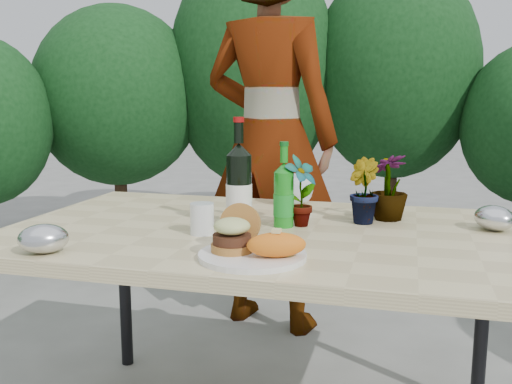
% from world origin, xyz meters
% --- Properties ---
extents(patio_table, '(1.60, 1.00, 0.75)m').
position_xyz_m(patio_table, '(0.00, 0.00, 0.69)').
color(patio_table, '#D0BF8B').
rests_on(patio_table, ground).
extents(shrub_hedge, '(6.91, 5.06, 2.30)m').
position_xyz_m(shrub_hedge, '(0.09, 1.66, 1.16)').
color(shrub_hedge, '#382316').
rests_on(shrub_hedge, ground).
extents(dinner_plate, '(0.28, 0.28, 0.01)m').
position_xyz_m(dinner_plate, '(0.06, -0.33, 0.76)').
color(dinner_plate, white).
rests_on(dinner_plate, patio_table).
extents(burger_stack, '(0.11, 0.16, 0.11)m').
position_xyz_m(burger_stack, '(0.00, -0.31, 0.81)').
color(burger_stack, '#B7722D').
rests_on(burger_stack, dinner_plate).
extents(sweet_potato, '(0.17, 0.12, 0.06)m').
position_xyz_m(sweet_potato, '(0.13, -0.35, 0.80)').
color(sweet_potato, orange).
rests_on(sweet_potato, dinner_plate).
extents(grilled_veg, '(0.08, 0.05, 0.03)m').
position_xyz_m(grilled_veg, '(0.07, -0.23, 0.78)').
color(grilled_veg, olive).
rests_on(grilled_veg, dinner_plate).
extents(wine_bottle, '(0.08, 0.08, 0.35)m').
position_xyz_m(wine_bottle, '(-0.08, 0.01, 0.88)').
color(wine_bottle, black).
rests_on(wine_bottle, patio_table).
extents(sparkling_water, '(0.07, 0.07, 0.27)m').
position_xyz_m(sparkling_water, '(0.06, 0.04, 0.85)').
color(sparkling_water, '#18841B').
rests_on(sparkling_water, patio_table).
extents(plastic_cup, '(0.07, 0.07, 0.09)m').
position_xyz_m(plastic_cup, '(-0.16, -0.12, 0.80)').
color(plastic_cup, white).
rests_on(plastic_cup, patio_table).
extents(seedling_left, '(0.14, 0.15, 0.23)m').
position_xyz_m(seedling_left, '(0.11, 0.06, 0.86)').
color(seedling_left, '#29551D').
rests_on(seedling_left, patio_table).
extents(seedling_mid, '(0.14, 0.15, 0.21)m').
position_xyz_m(seedling_mid, '(0.29, 0.17, 0.86)').
color(seedling_mid, '#21521C').
rests_on(seedling_mid, patio_table).
extents(seedling_right, '(0.18, 0.18, 0.22)m').
position_xyz_m(seedling_right, '(0.38, 0.24, 0.86)').
color(seedling_right, '#23521C').
rests_on(seedling_right, patio_table).
extents(blue_bowl, '(0.19, 0.19, 0.11)m').
position_xyz_m(blue_bowl, '(0.02, 0.42, 0.81)').
color(blue_bowl, silver).
rests_on(blue_bowl, patio_table).
extents(foil_packet_left, '(0.17, 0.15, 0.08)m').
position_xyz_m(foil_packet_left, '(-0.49, -0.42, 0.79)').
color(foil_packet_left, silver).
rests_on(foil_packet_left, patio_table).
extents(foil_packet_right, '(0.17, 0.17, 0.08)m').
position_xyz_m(foil_packet_right, '(0.70, 0.16, 0.79)').
color(foil_packet_right, silver).
rests_on(foil_packet_right, patio_table).
extents(person, '(0.77, 0.59, 1.90)m').
position_xyz_m(person, '(-0.23, 1.03, 0.95)').
color(person, '#A36751').
rests_on(person, ground).
extents(terracotta_pot, '(0.17, 0.17, 0.14)m').
position_xyz_m(terracotta_pot, '(-1.71, 1.97, 0.07)').
color(terracotta_pot, '#A15829').
rests_on(terracotta_pot, ground).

